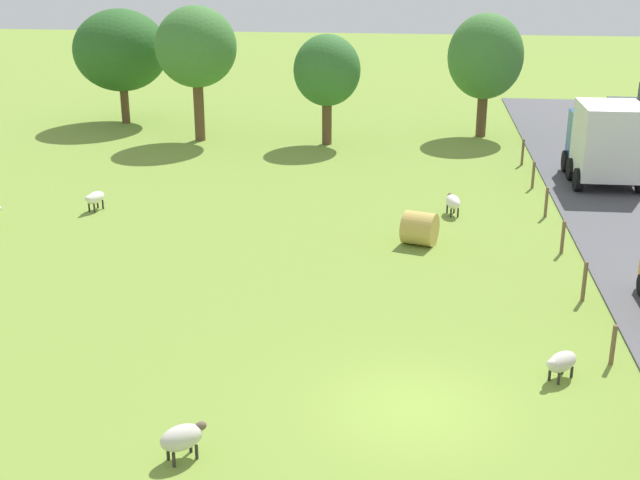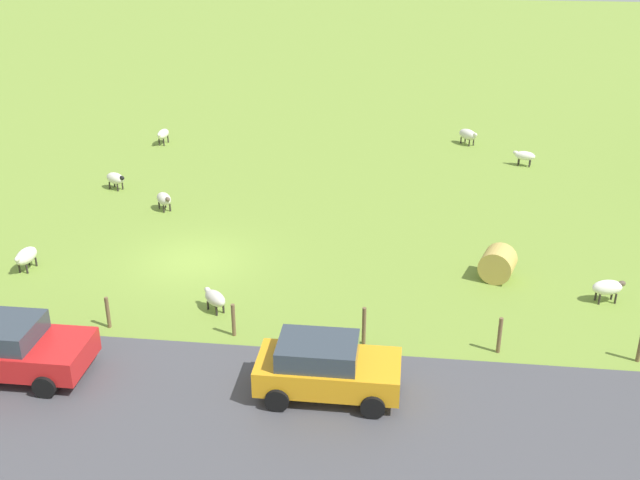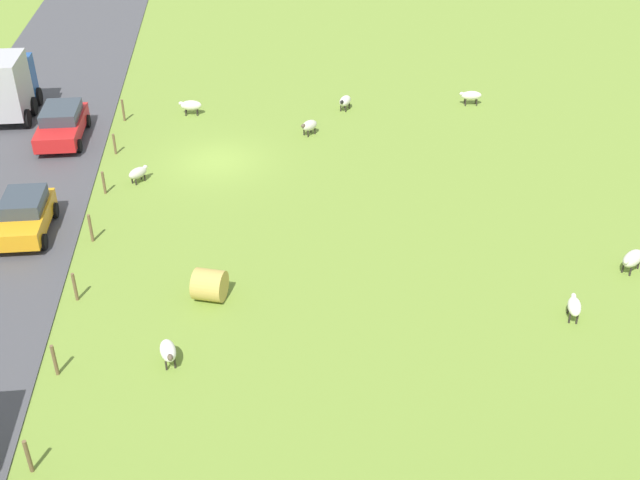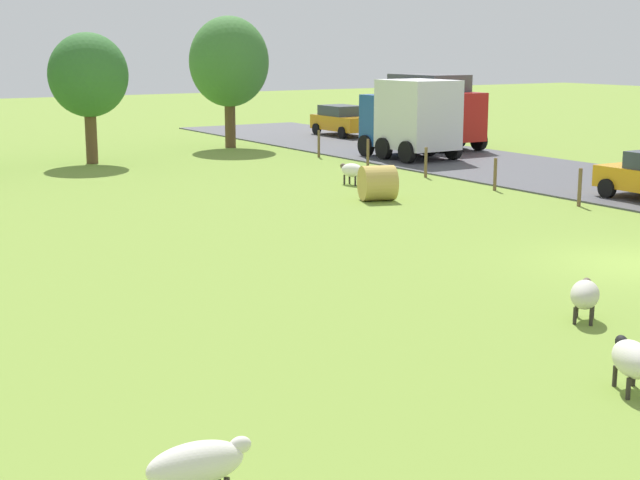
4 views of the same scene
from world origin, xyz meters
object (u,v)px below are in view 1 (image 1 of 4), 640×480
tree_2 (121,50)px  car_1 (626,116)px  sheep_2 (182,438)px  tree_0 (327,71)px  sheep_1 (561,362)px  truck_0 (606,141)px  sheep_7 (453,202)px  sheep_4 (95,198)px  tree_1 (196,48)px  tree_3 (485,57)px  hay_bale_0 (420,228)px

tree_2 → car_1: tree_2 is taller
sheep_2 → tree_0: tree_0 is taller
sheep_1 → truck_0: size_ratio=0.23×
sheep_2 → truck_0: (12.70, 22.17, 1.39)m
tree_0 → truck_0: tree_0 is taller
sheep_2 → tree_0: bearing=90.0°
sheep_7 → truck_0: size_ratio=0.27×
sheep_1 → tree_0: tree_0 is taller
sheep_1 → sheep_4: sheep_4 is taller
sheep_4 → sheep_7: (13.91, 0.99, 0.01)m
sheep_7 → tree_0: size_ratio=0.21×
sheep_1 → truck_0: bearing=75.9°
sheep_2 → sheep_4: sheep_2 is taller
sheep_1 → sheep_2: 9.26m
sheep_1 → tree_1: tree_1 is taller
tree_3 → truck_0: size_ratio=1.48×
sheep_2 → tree_2: bearing=110.6°
sheep_7 → tree_1: size_ratio=0.17×
tree_1 → tree_3: size_ratio=1.07×
sheep_1 → sheep_7: sheep_7 is taller
sheep_1 → hay_bale_0: hay_bale_0 is taller
sheep_1 → tree_3: tree_3 is taller
sheep_1 → tree_1: 28.71m
sheep_7 → tree_0: bearing=118.2°
truck_0 → sheep_7: bearing=-141.8°
hay_bale_0 → car_1: car_1 is taller
sheep_4 → tree_1: (1.09, 12.42, 4.31)m
tree_2 → tree_3: size_ratio=0.99×
tree_1 → tree_2: tree_1 is taller
sheep_4 → sheep_7: size_ratio=0.98×
sheep_1 → hay_bale_0: 9.85m
hay_bale_0 → sheep_2: bearing=-109.6°
tree_1 → truck_0: size_ratio=1.59×
car_1 → tree_1: bearing=-168.9°
tree_1 → tree_2: 6.68m
tree_1 → car_1: (22.78, 4.49, -3.90)m
sheep_7 → hay_bale_0: hay_bale_0 is taller
hay_bale_0 → tree_1: bearing=127.8°
tree_0 → tree_2: tree_2 is taller
sheep_2 → tree_3: bearing=75.4°
sheep_1 → hay_bale_0: (-3.41, 9.24, 0.12)m
sheep_7 → sheep_1: bearing=-80.4°
sheep_1 → sheep_4: 19.86m
sheep_1 → sheep_7: 12.87m
sheep_1 → tree_3: (-0.13, 26.76, 3.76)m
sheep_7 → hay_bale_0: (-1.27, -3.44, 0.05)m
sheep_4 → car_1: bearing=35.3°
tree_1 → tree_3: (14.82, 2.64, -0.60)m
car_1 → sheep_4: bearing=-144.7°
tree_1 → tree_0: bearing=-0.9°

